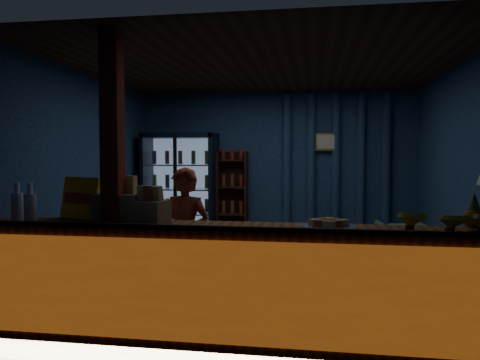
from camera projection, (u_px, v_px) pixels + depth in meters
name	position (u px, v px, depth m)	size (l,w,h in m)	color
ground	(260.00, 279.00, 5.78)	(4.60, 4.60, 0.00)	#515154
room_walls	(260.00, 152.00, 5.69)	(4.60, 4.60, 4.60)	navy
counter	(234.00, 283.00, 3.87)	(4.40, 0.57, 0.99)	brown
support_post	(113.00, 182.00, 4.00)	(0.16, 0.16, 2.60)	maroon
beverage_cooler	(182.00, 191.00, 7.86)	(1.20, 0.62, 1.90)	black
bottle_shelf	(233.00, 199.00, 7.87)	(0.50, 0.28, 1.60)	#331D10
curtain_folds	(336.00, 170.00, 7.66)	(1.74, 0.14, 2.50)	navy
framed_picture	(327.00, 142.00, 7.62)	(0.36, 0.04, 0.28)	gold
shopkeeper	(185.00, 240.00, 4.56)	(0.52, 0.34, 1.42)	#953728
green_chair	(400.00, 241.00, 6.83)	(0.61, 0.63, 0.57)	#5FBF7D
side_table	(318.00, 241.00, 7.12)	(0.54, 0.41, 0.56)	#331D10
yellow_sign	(80.00, 198.00, 4.27)	(0.48, 0.28, 0.38)	#FEAD0D
soda_bottles	(5.00, 205.00, 4.14)	(0.64, 0.19, 0.34)	red
snack_box_left	(119.00, 205.00, 4.11)	(0.40, 0.33, 0.40)	#9E844C
snack_box_centre	(149.00, 210.00, 4.00)	(0.35, 0.30, 0.32)	#9E844C
pastry_tray	(328.00, 225.00, 3.72)	(0.45, 0.45, 0.07)	silver
banana_bunches	(468.00, 222.00, 3.49)	(1.04, 0.30, 0.17)	gold
pineapple	(474.00, 215.00, 3.63)	(0.17, 0.17, 0.29)	#925F1A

